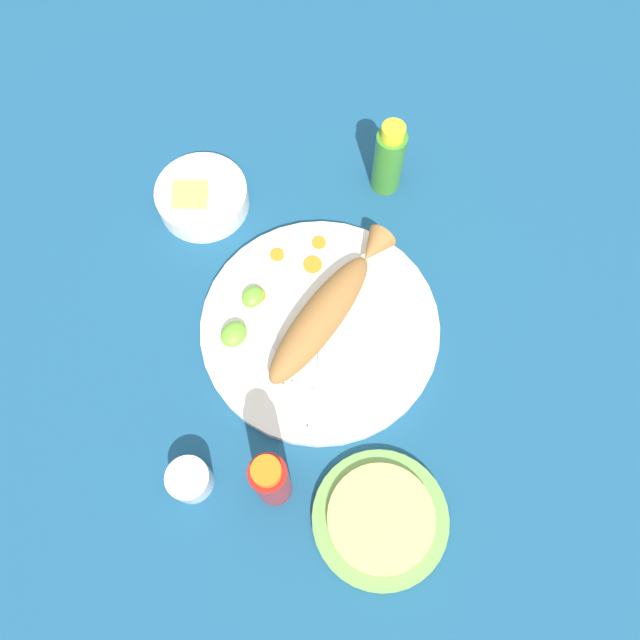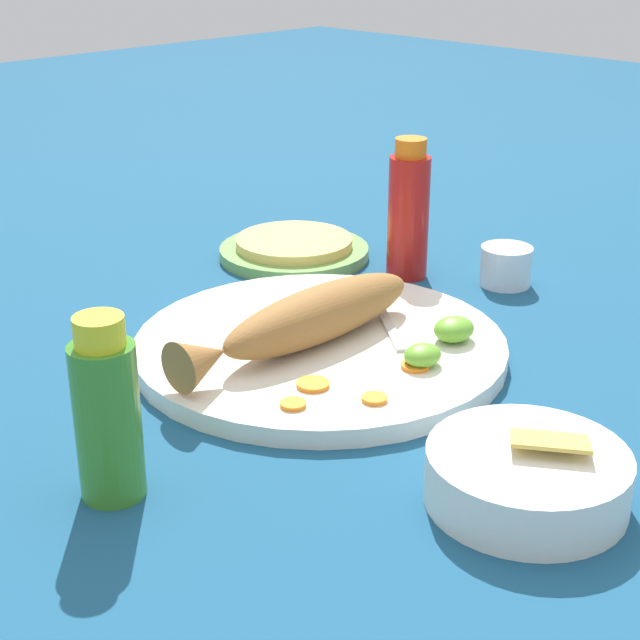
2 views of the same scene
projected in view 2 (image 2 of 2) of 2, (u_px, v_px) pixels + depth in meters
ground_plane at (320, 356)px, 0.96m from camera, size 4.00×4.00×0.00m
main_plate at (320, 347)px, 0.96m from camera, size 0.36×0.36×0.02m
fried_fish at (305, 319)px, 0.93m from camera, size 0.29×0.06×0.05m
fork_near at (338, 302)px, 1.04m from camera, size 0.17×0.10×0.00m
fork_far at (380, 309)px, 1.02m from camera, size 0.12×0.16×0.00m
carrot_slice_near at (293, 404)px, 0.83m from camera, size 0.02×0.02×0.00m
carrot_slice_mid at (313, 384)px, 0.86m from camera, size 0.03×0.03×0.00m
carrot_slice_far at (374, 399)px, 0.84m from camera, size 0.02×0.02×0.00m
carrot_slice_extra at (415, 366)px, 0.90m from camera, size 0.03×0.03×0.00m
lime_wedge_main at (423, 355)px, 0.90m from camera, size 0.04×0.03×0.02m
lime_wedge_side at (454, 329)px, 0.95m from camera, size 0.04×0.04×0.02m
hot_sauce_bottle_red at (408, 213)px, 1.14m from camera, size 0.05×0.05×0.17m
hot_sauce_bottle_green at (107, 414)px, 0.71m from camera, size 0.05×0.05×0.14m
salt_cup at (506, 268)px, 1.14m from camera, size 0.06×0.06×0.05m
guacamole_bowl at (527, 474)px, 0.72m from camera, size 0.15×0.15×0.05m
tortilla_plate at (294, 252)px, 1.23m from camera, size 0.19×0.19×0.01m
tortilla_stack at (294, 242)px, 1.22m from camera, size 0.15×0.15×0.01m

